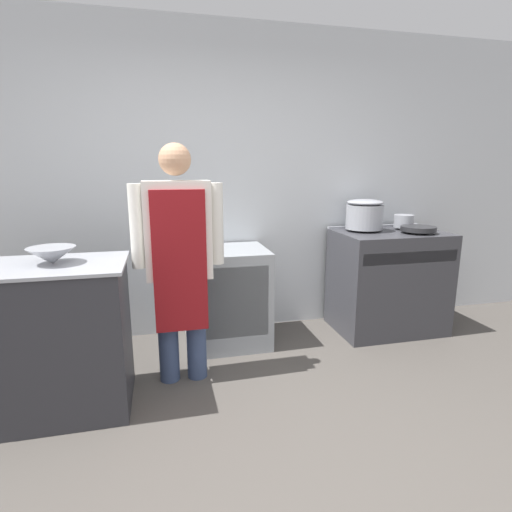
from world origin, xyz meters
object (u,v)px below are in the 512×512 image
Objects in this scene: fridge_unit at (226,297)px; mixing_bowl at (52,256)px; person_cook at (179,252)px; stock_pot at (364,214)px; saute_pan at (418,229)px; stove at (388,281)px; sauce_pot at (404,221)px.

fridge_unit is 3.04× the size of mixing_bowl.
person_cook is 5.02× the size of stock_pot.
mixing_bowl is 2.90m from saute_pan.
stove is 0.55m from saute_pan.
fridge_unit is 0.85m from person_cook.
fridge_unit is 1.47m from mixing_bowl.
mixing_bowl is at bearing -147.89° from fridge_unit.
fridge_unit is 1.79m from saute_pan.
stock_pot is (1.29, 0.06, 0.67)m from fridge_unit.
saute_pan reaches higher than stove.
sauce_pot reaches higher than saute_pan.
mixing_bowl is (-1.15, -0.72, 0.57)m from fridge_unit.
stove is 3.53× the size of mixing_bowl.
mixing_bowl is (-0.74, -0.18, 0.05)m from person_cook.
stove is at bearing 149.75° from saute_pan.
sauce_pot reaches higher than stove.
fridge_unit is 2.73× the size of saute_pan.
stock_pot is at bearing 152.14° from stove.
saute_pan is (1.70, -0.16, 0.55)m from fridge_unit.
sauce_pot is at bearing 15.40° from mixing_bowl.
mixing_bowl is at bearing -164.60° from sauce_pot.
stove is 2.92× the size of stock_pot.
fridge_unit is at bearing 53.10° from person_cook.
stove is at bearing 14.16° from mixing_bowl.
person_cook reaches higher than saute_pan.
saute_pan is at bearing -5.48° from fridge_unit.
stock_pot is at bearing 17.83° from mixing_bowl.
stock_pot is at bearing 151.00° from saute_pan.
saute_pan is at bearing -29.00° from stock_pot.
saute_pan is at bearing -30.25° from stove.
mixing_bowl is 0.83× the size of stock_pot.
fridge_unit is 4.68× the size of sauce_pot.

